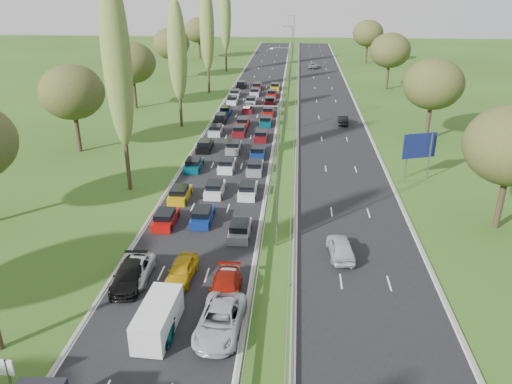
% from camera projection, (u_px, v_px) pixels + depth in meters
% --- Properties ---
extents(ground, '(260.00, 260.00, 0.00)m').
position_uv_depth(ground, '(287.00, 127.00, 75.63)').
color(ground, '#2D4A17').
rests_on(ground, ground).
extents(near_carriageway, '(10.50, 215.00, 0.04)m').
position_uv_depth(near_carriageway, '(244.00, 121.00, 78.43)').
color(near_carriageway, black).
rests_on(near_carriageway, ground).
extents(far_carriageway, '(10.50, 215.00, 0.04)m').
position_uv_depth(far_carriageway, '(331.00, 123.00, 77.42)').
color(far_carriageway, black).
rests_on(far_carriageway, ground).
extents(central_reservation, '(2.36, 215.00, 0.32)m').
position_uv_depth(central_reservation, '(287.00, 119.00, 77.71)').
color(central_reservation, gray).
rests_on(central_reservation, ground).
extents(lamp_columns, '(0.18, 140.18, 12.00)m').
position_uv_depth(lamp_columns, '(288.00, 90.00, 71.45)').
color(lamp_columns, gray).
rests_on(lamp_columns, ground).
extents(poplar_row, '(2.80, 127.80, 22.44)m').
position_uv_depth(poplar_row, '(157.00, 52.00, 61.14)').
color(poplar_row, '#2D2116').
rests_on(poplar_row, ground).
extents(woodland_left, '(8.00, 166.00, 11.10)m').
position_uv_depth(woodland_left, '(60.00, 98.00, 58.68)').
color(woodland_left, '#2D2116').
rests_on(woodland_left, ground).
extents(woodland_right, '(8.00, 153.00, 11.10)m').
position_uv_depth(woodland_right, '(451.00, 98.00, 58.93)').
color(woodland_right, '#2D2116').
rests_on(woodland_right, ground).
extents(traffic_queue_fill, '(9.09, 68.85, 0.80)m').
position_uv_depth(traffic_queue_fill, '(241.00, 128.00, 73.53)').
color(traffic_queue_fill, '#A50C0A').
rests_on(traffic_queue_fill, ground).
extents(near_car_2, '(2.35, 4.87, 1.34)m').
position_uv_depth(near_car_2, '(135.00, 270.00, 36.86)').
color(near_car_2, silver).
rests_on(near_car_2, near_carriageway).
extents(near_car_3, '(2.35, 5.15, 1.46)m').
position_uv_depth(near_car_3, '(129.00, 275.00, 36.09)').
color(near_car_3, black).
rests_on(near_car_3, near_carriageway).
extents(near_car_7, '(2.21, 5.13, 1.47)m').
position_uv_depth(near_car_7, '(161.00, 316.00, 31.69)').
color(near_car_7, '#054E4E').
rests_on(near_car_7, near_carriageway).
extents(near_car_8, '(2.05, 4.49, 1.49)m').
position_uv_depth(near_car_8, '(182.00, 270.00, 36.76)').
color(near_car_8, '#C5990D').
rests_on(near_car_8, near_carriageway).
extents(near_car_10, '(3.01, 5.94, 1.61)m').
position_uv_depth(near_car_10, '(220.00, 320.00, 31.20)').
color(near_car_10, '#AAADB4').
rests_on(near_car_10, near_carriageway).
extents(near_car_11, '(2.15, 5.14, 1.49)m').
position_uv_depth(near_car_11, '(225.00, 289.00, 34.45)').
color(near_car_11, maroon).
rests_on(near_car_11, near_carriageway).
extents(near_car_12, '(1.86, 4.25, 1.42)m').
position_uv_depth(near_car_12, '(227.00, 282.00, 35.31)').
color(near_car_12, silver).
rests_on(near_car_12, near_carriageway).
extents(far_car_0, '(2.25, 4.76, 1.57)m').
position_uv_depth(far_car_0, '(341.00, 247.00, 39.77)').
color(far_car_0, '#AEB1B8').
rests_on(far_car_0, far_carriageway).
extents(far_car_1, '(1.61, 4.28, 1.40)m').
position_uv_depth(far_car_1, '(343.00, 120.00, 76.66)').
color(far_car_1, black).
rests_on(far_car_1, far_carriageway).
extents(far_car_2, '(2.34, 4.93, 1.36)m').
position_uv_depth(far_car_2, '(313.00, 65.00, 126.08)').
color(far_car_2, gray).
rests_on(far_car_2, far_carriageway).
extents(white_van_rear, '(1.98, 5.04, 2.03)m').
position_uv_depth(white_van_rear, '(159.00, 316.00, 31.25)').
color(white_van_rear, silver).
rests_on(white_van_rear, near_carriageway).
extents(info_sign, '(1.50, 0.16, 2.10)m').
position_uv_depth(info_sign, '(0.00, 370.00, 26.44)').
color(info_sign, gray).
rests_on(info_sign, ground).
extents(direction_sign, '(3.80, 1.43, 5.20)m').
position_uv_depth(direction_sign, '(419.00, 148.00, 54.56)').
color(direction_sign, gray).
rests_on(direction_sign, ground).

